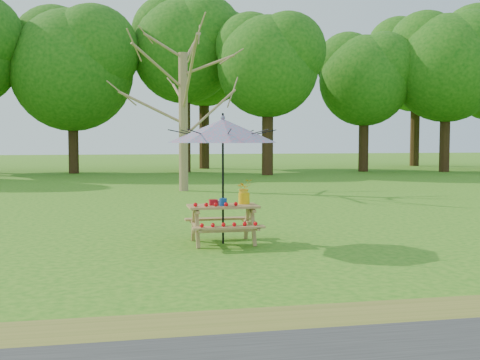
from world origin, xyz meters
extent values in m
cylinder|color=olive|center=(4.16, 12.36, 2.37)|extent=(0.37, 0.37, 4.74)
cube|color=olive|center=(3.71, 1.79, 0.65)|extent=(1.20, 0.62, 0.04)
cube|color=olive|center=(3.71, 1.24, 0.36)|extent=(1.20, 0.22, 0.04)
cube|color=olive|center=(3.71, 2.34, 0.36)|extent=(1.20, 0.22, 0.04)
cylinder|color=black|center=(3.71, 1.79, 1.12)|extent=(0.04, 0.04, 2.25)
cone|color=#218DBC|center=(3.71, 1.79, 1.95)|extent=(1.95, 1.95, 0.41)
sphere|color=#218DBC|center=(3.71, 1.79, 2.17)|extent=(0.08, 0.08, 0.08)
cube|color=red|center=(3.54, 1.81, 0.72)|extent=(0.14, 0.12, 0.10)
cylinder|color=#124099|center=(3.69, 1.67, 0.74)|extent=(0.13, 0.13, 0.13)
cube|color=silver|center=(3.66, 1.94, 0.71)|extent=(0.13, 0.13, 0.07)
cylinder|color=yellow|center=(4.10, 1.90, 0.77)|extent=(0.20, 0.20, 0.20)
imported|color=yellow|center=(4.10, 1.90, 0.96)|extent=(0.33, 0.31, 0.30)
camera|label=1|loc=(1.95, -8.38, 1.83)|focal=45.00mm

